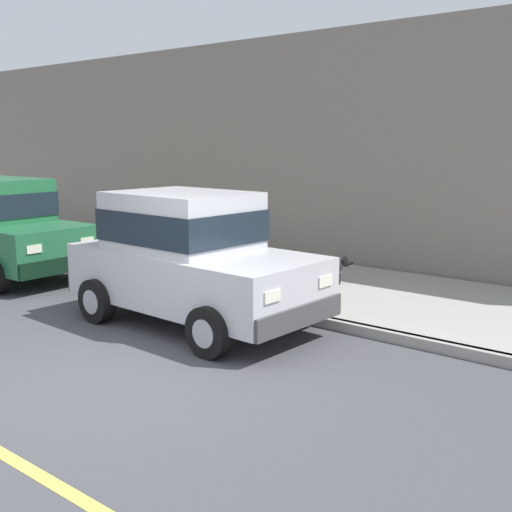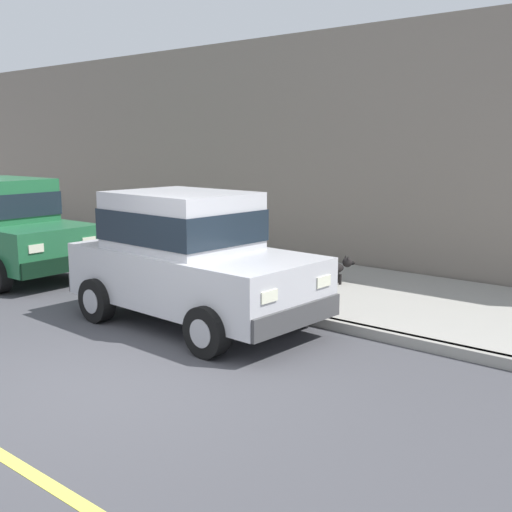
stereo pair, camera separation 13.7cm
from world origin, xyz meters
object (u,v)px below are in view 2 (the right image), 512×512
car_green_hatchback (3,226)px  fire_hydrant (134,252)px  car_silver_hatchback (189,256)px  dog_black (335,268)px

car_green_hatchback → fire_hydrant: car_green_hatchback is taller
car_green_hatchback → car_silver_hatchback: bearing=-89.6°
fire_hydrant → dog_black: bearing=-68.5°
car_green_hatchback → dog_black: bearing=-62.3°
dog_black → car_green_hatchback: bearing=117.7°
fire_hydrant → car_silver_hatchback: bearing=-115.9°
dog_black → fire_hydrant: 3.92m
car_silver_hatchback → fire_hydrant: car_silver_hatchback is taller
car_silver_hatchback → car_green_hatchback: bearing=90.4°
dog_black → car_silver_hatchback: bearing=169.1°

